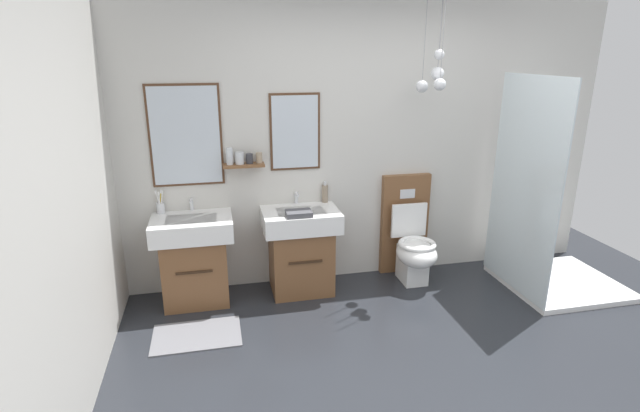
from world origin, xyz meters
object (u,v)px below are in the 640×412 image
object	(u,v)px
vanity_sink_left	(195,256)
folded_hand_towel	(299,213)
vanity_sink_right	(301,247)
soap_dispenser	(325,193)
toilet	(410,242)
shower_tray	(547,249)
toothbrush_cup	(160,207)

from	to	relation	value
vanity_sink_left	folded_hand_towel	xyz separation A→B (m)	(0.90, -0.16, 0.38)
vanity_sink_right	soap_dispenser	bearing A→B (deg)	34.61
toilet	folded_hand_towel	xyz separation A→B (m)	(-1.12, -0.17, 0.43)
vanity_sink_left	folded_hand_towel	distance (m)	0.99
vanity_sink_left	vanity_sink_right	bearing A→B (deg)	0.00
vanity_sink_left	shower_tray	distance (m)	3.20
folded_hand_towel	shower_tray	world-z (taller)	shower_tray
vanity_sink_left	vanity_sink_right	size ratio (longest dim) A/B	1.00
vanity_sink_right	shower_tray	xyz separation A→B (m)	(2.23, -0.46, -0.03)
soap_dispenser	folded_hand_towel	world-z (taller)	soap_dispenser
vanity_sink_right	folded_hand_towel	bearing A→B (deg)	-104.42
soap_dispenser	folded_hand_towel	size ratio (longest dim) A/B	0.91
toothbrush_cup	folded_hand_towel	bearing A→B (deg)	-15.94
vanity_sink_right	shower_tray	distance (m)	2.27
toilet	soap_dispenser	world-z (taller)	toilet
vanity_sink_right	folded_hand_towel	world-z (taller)	folded_hand_towel
toothbrush_cup	shower_tray	world-z (taller)	shower_tray
toothbrush_cup	vanity_sink_right	bearing A→B (deg)	-8.35
vanity_sink_right	shower_tray	size ratio (longest dim) A/B	0.40
folded_hand_towel	toothbrush_cup	bearing A→B (deg)	164.06
vanity_sink_left	toilet	distance (m)	2.02
folded_hand_towel	shower_tray	bearing A→B (deg)	-7.61
shower_tray	vanity_sink_left	bearing A→B (deg)	171.77
toilet	folded_hand_towel	size ratio (longest dim) A/B	4.55
toothbrush_cup	shower_tray	distance (m)	3.52
toilet	toothbrush_cup	bearing A→B (deg)	175.97
vanity_sink_right	folded_hand_towel	distance (m)	0.41
toilet	soap_dispenser	size ratio (longest dim) A/B	5.02
toilet	shower_tray	world-z (taller)	shower_tray
toilet	shower_tray	distance (m)	1.24
shower_tray	toothbrush_cup	bearing A→B (deg)	169.51
toothbrush_cup	soap_dispenser	xyz separation A→B (m)	(1.47, 0.01, 0.03)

